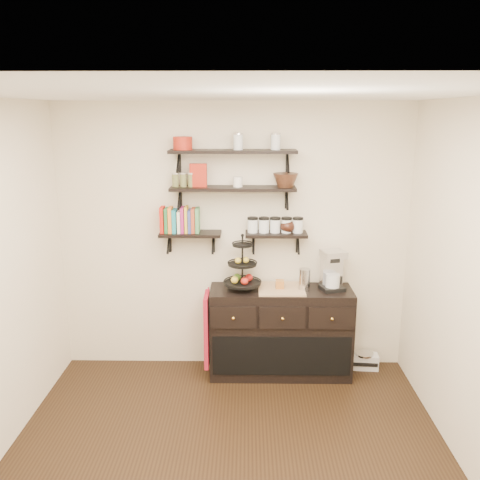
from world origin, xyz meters
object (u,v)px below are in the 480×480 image
(sideboard, at_px, (280,332))
(fruit_stand, at_px, (243,271))
(radio, at_px, (364,360))
(coffee_maker, at_px, (332,271))

(sideboard, xyz_separation_m, fruit_stand, (-0.38, 0.00, 0.63))
(sideboard, bearing_deg, radio, 6.89)
(sideboard, height_order, fruit_stand, fruit_stand)
(coffee_maker, distance_m, radio, 1.08)
(radio, bearing_deg, coffee_maker, -163.65)
(fruit_stand, bearing_deg, coffee_maker, 1.51)
(fruit_stand, relative_size, radio, 1.78)
(fruit_stand, distance_m, radio, 1.61)
(coffee_maker, xyz_separation_m, radio, (0.38, 0.08, -1.00))
(coffee_maker, bearing_deg, fruit_stand, 165.68)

